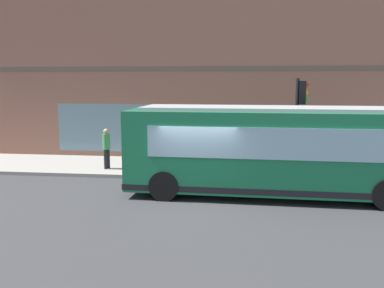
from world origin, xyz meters
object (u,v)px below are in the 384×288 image
Objects in this scene: pedestrian_near_building_entrance at (107,146)px; city_bus_nearside at (274,151)px; pedestrian_walking_along_curb at (336,147)px; pedestrian_by_light_pole at (257,142)px; fire_hydrant at (319,160)px; traffic_light_near_corner at (300,109)px; pedestrian_near_hydrant at (183,146)px.

city_bus_nearside is at bearing -113.67° from pedestrian_near_building_entrance.
pedestrian_walking_along_curb is 9.75m from pedestrian_near_building_entrance.
pedestrian_near_building_entrance is at bearing 66.33° from city_bus_nearside.
fire_hydrant is at bearing -103.77° from pedestrian_by_light_pole.
traffic_light_near_corner is 5.21m from pedestrian_near_hydrant.
pedestrian_near_building_entrance is (-1.28, 9.16, 0.65)m from fire_hydrant.
pedestrian_near_hydrant is at bearing 76.34° from traffic_light_near_corner.
pedestrian_by_light_pole is at bearing 4.78° from city_bus_nearside.
pedestrian_walking_along_curb is (1.28, -1.69, -1.67)m from traffic_light_near_corner.
pedestrian_near_building_entrance is (-0.63, 9.73, -0.03)m from pedestrian_walking_along_curb.
pedestrian_by_light_pole reaches higher than pedestrian_near_hydrant.
city_bus_nearside is 5.11m from pedestrian_near_hydrant.
pedestrian_near_hydrant reaches higher than fire_hydrant.
pedestrian_near_hydrant is at bearing 113.75° from pedestrian_by_light_pole.
traffic_light_near_corner is 2.22× the size of pedestrian_near_building_entrance.
pedestrian_near_building_entrance reaches higher than fire_hydrant.
fire_hydrant is at bearing -82.01° from pedestrian_near_building_entrance.
city_bus_nearside is 4.97m from fire_hydrant.
pedestrian_near_hydrant is at bearing 45.97° from city_bus_nearside.
city_bus_nearside is 5.99× the size of pedestrian_near_hydrant.
pedestrian_by_light_pole reaches higher than fire_hydrant.
pedestrian_near_building_entrance is at bearing 98.80° from pedestrian_near_hydrant.
city_bus_nearside is 5.00m from pedestrian_by_light_pole.
pedestrian_by_light_pole is at bearing -66.25° from pedestrian_near_hydrant.
city_bus_nearside is 4.63m from pedestrian_walking_along_curb.
city_bus_nearside is at bearing 154.99° from traffic_light_near_corner.
traffic_light_near_corner is 3.45m from pedestrian_by_light_pole.
pedestrian_near_hydrant is 0.95× the size of pedestrian_by_light_pole.
pedestrian_walking_along_curb is at bearing -88.90° from pedestrian_near_hydrant.
fire_hydrant is 0.44× the size of pedestrian_near_hydrant.
pedestrian_near_hydrant is 6.47m from pedestrian_walking_along_curb.
city_bus_nearside reaches higher than pedestrian_near_hydrant.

